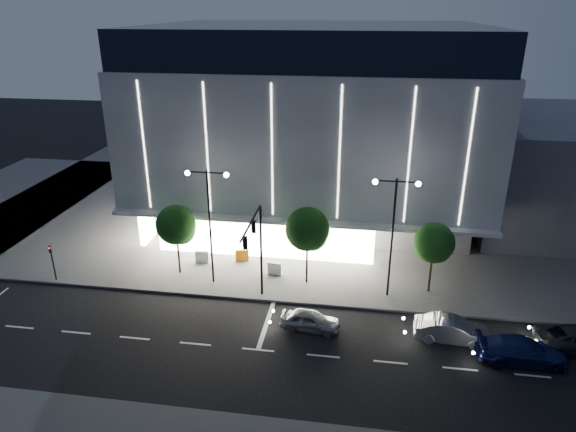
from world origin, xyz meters
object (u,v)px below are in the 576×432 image
(ped_signal_far, at_px, (52,259))
(tree_right, at_px, (434,245))
(traffic_mast, at_px, (256,241))
(car_second, at_px, (452,330))
(street_lamp_west, at_px, (209,210))
(barrier_d, at_px, (275,268))
(street_lamp_east, at_px, (393,221))
(barrier_c, at_px, (242,256))
(barrier_b, at_px, (202,257))
(car_lead, at_px, (310,320))
(tree_mid, at_px, (308,231))
(tree_left, at_px, (177,227))
(car_third, at_px, (522,350))

(ped_signal_far, bearing_deg, tree_right, 5.14)
(ped_signal_far, distance_m, tree_right, 28.21)
(traffic_mast, xyz_separation_m, car_second, (12.83, -2.07, -4.26))
(street_lamp_west, bearing_deg, barrier_d, 22.22)
(street_lamp_east, height_order, barrier_c, street_lamp_east)
(street_lamp_east, bearing_deg, traffic_mast, -163.52)
(street_lamp_west, bearing_deg, barrier_b, 121.40)
(street_lamp_east, bearing_deg, car_lead, -136.43)
(barrier_d, bearing_deg, barrier_c, 154.89)
(tree_mid, bearing_deg, barrier_b, 167.95)
(tree_left, distance_m, barrier_c, 6.08)
(traffic_mast, distance_m, tree_right, 12.63)
(car_lead, bearing_deg, barrier_d, 33.19)
(car_third, distance_m, barrier_c, 21.60)
(traffic_mast, relative_size, ped_signal_far, 2.36)
(street_lamp_west, height_order, barrier_c, street_lamp_west)
(ped_signal_far, bearing_deg, street_lamp_east, 3.44)
(ped_signal_far, relative_size, tree_right, 0.54)
(tree_mid, height_order, tree_right, tree_mid)
(tree_left, xyz_separation_m, tree_right, (19.00, -0.00, -0.15))
(ped_signal_far, distance_m, car_third, 32.98)
(barrier_b, bearing_deg, traffic_mast, -46.84)
(car_second, xyz_separation_m, barrier_d, (-12.42, 6.54, -0.12))
(tree_left, bearing_deg, street_lamp_east, -3.65)
(tree_left, relative_size, barrier_c, 5.20)
(car_lead, bearing_deg, barrier_b, 56.77)
(traffic_mast, height_order, car_second, traffic_mast)
(car_lead, height_order, car_second, car_second)
(tree_left, relative_size, car_second, 1.23)
(car_third, xyz_separation_m, barrier_b, (-22.39, 9.11, -0.11))
(tree_right, relative_size, car_third, 1.06)
(traffic_mast, distance_m, ped_signal_far, 16.35)
(street_lamp_west, bearing_deg, tree_right, 3.64)
(car_second, relative_size, car_third, 0.90)
(street_lamp_west, distance_m, car_lead, 10.68)
(tree_left, bearing_deg, car_third, -17.03)
(car_lead, height_order, barrier_c, car_lead)
(tree_right, bearing_deg, street_lamp_east, -161.37)
(traffic_mast, distance_m, car_third, 17.53)
(tree_mid, relative_size, tree_right, 1.12)
(tree_left, distance_m, tree_right, 19.00)
(car_third, height_order, barrier_d, car_third)
(ped_signal_far, relative_size, tree_left, 0.52)
(tree_mid, bearing_deg, street_lamp_west, -171.74)
(tree_mid, height_order, barrier_d, tree_mid)
(car_third, height_order, barrier_c, car_third)
(street_lamp_west, distance_m, car_third, 22.16)
(tree_left, height_order, tree_right, tree_left)
(street_lamp_west, distance_m, tree_mid, 7.28)
(street_lamp_east, relative_size, ped_signal_far, 3.00)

